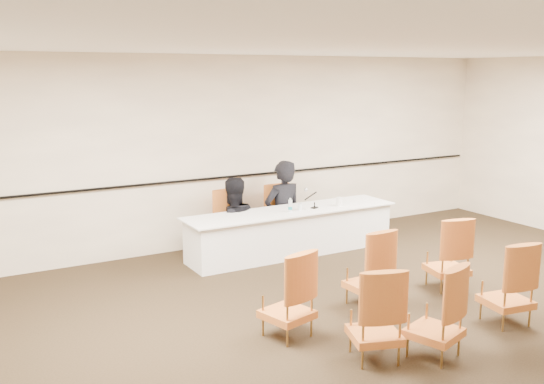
% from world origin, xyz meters
% --- Properties ---
extents(floor, '(10.00, 10.00, 0.00)m').
position_xyz_m(floor, '(0.00, 0.00, 0.00)').
color(floor, black).
rests_on(floor, ground).
extents(ceiling, '(10.00, 10.00, 0.00)m').
position_xyz_m(ceiling, '(0.00, 0.00, 3.00)').
color(ceiling, white).
rests_on(ceiling, ground).
extents(wall_back, '(10.00, 0.04, 3.00)m').
position_xyz_m(wall_back, '(0.00, 4.00, 1.50)').
color(wall_back, '#FCEAC6').
rests_on(wall_back, ground).
extents(wall_rail, '(9.80, 0.04, 0.03)m').
position_xyz_m(wall_rail, '(0.00, 3.96, 1.10)').
color(wall_rail, black).
rests_on(wall_rail, wall_back).
extents(panel_table, '(3.40, 0.80, 0.68)m').
position_xyz_m(panel_table, '(0.40, 3.01, 0.34)').
color(panel_table, white).
rests_on(panel_table, ground).
extents(panelist_main, '(0.72, 0.50, 1.88)m').
position_xyz_m(panelist_main, '(0.55, 3.53, 0.42)').
color(panelist_main, black).
rests_on(panelist_main, ground).
extents(panelist_main_chair, '(0.50, 0.50, 0.95)m').
position_xyz_m(panelist_main_chair, '(0.55, 3.53, 0.47)').
color(panelist_main_chair, '#B54E20').
rests_on(panelist_main_chair, ground).
extents(panelist_second, '(0.86, 0.69, 1.67)m').
position_xyz_m(panelist_second, '(-0.36, 3.53, 0.33)').
color(panelist_second, black).
rests_on(panelist_second, ground).
extents(panelist_second_chair, '(0.50, 0.50, 0.95)m').
position_xyz_m(panelist_second_chair, '(-0.36, 3.53, 0.47)').
color(panelist_second_chair, '#B54E20').
rests_on(panelist_second_chair, ground).
extents(papers, '(0.35, 0.29, 0.00)m').
position_xyz_m(papers, '(0.74, 2.91, 0.68)').
color(papers, white).
rests_on(papers, panel_table).
extents(microphone, '(0.18, 0.24, 0.31)m').
position_xyz_m(microphone, '(0.75, 2.93, 0.83)').
color(microphone, black).
rests_on(microphone, panel_table).
extents(water_bottle, '(0.08, 0.08, 0.21)m').
position_xyz_m(water_bottle, '(0.31, 2.91, 0.78)').
color(water_bottle, teal).
rests_on(water_bottle, panel_table).
extents(drinking_glass, '(0.07, 0.07, 0.10)m').
position_xyz_m(drinking_glass, '(0.50, 2.94, 0.73)').
color(drinking_glass, silver).
rests_on(drinking_glass, panel_table).
extents(coffee_cup, '(0.12, 0.12, 0.14)m').
position_xyz_m(coffee_cup, '(1.18, 2.88, 0.75)').
color(coffee_cup, white).
rests_on(coffee_cup, panel_table).
extents(aud_chair_front_left, '(0.61, 0.61, 0.95)m').
position_xyz_m(aud_chair_front_left, '(-1.21, 0.48, 0.47)').
color(aud_chair_front_left, '#B54E20').
rests_on(aud_chair_front_left, ground).
extents(aud_chair_front_mid, '(0.52, 0.52, 0.95)m').
position_xyz_m(aud_chair_front_mid, '(0.07, 0.74, 0.47)').
color(aud_chair_front_mid, '#B54E20').
rests_on(aud_chair_front_mid, ground).
extents(aud_chair_front_right, '(0.60, 0.60, 0.95)m').
position_xyz_m(aud_chair_front_right, '(1.33, 0.72, 0.47)').
color(aud_chair_front_right, '#B54E20').
rests_on(aud_chair_front_right, ground).
extents(aud_chair_back_left, '(0.64, 0.64, 0.95)m').
position_xyz_m(aud_chair_back_left, '(-0.74, -0.38, 0.47)').
color(aud_chair_back_left, '#B54E20').
rests_on(aud_chair_back_left, ground).
extents(aud_chair_back_mid, '(0.63, 0.63, 0.95)m').
position_xyz_m(aud_chair_back_mid, '(-0.20, -0.62, 0.47)').
color(aud_chair_back_mid, '#B54E20').
rests_on(aud_chair_back_mid, ground).
extents(aud_chair_back_right, '(0.57, 0.57, 0.95)m').
position_xyz_m(aud_chair_back_right, '(1.07, -0.41, 0.47)').
color(aud_chair_back_right, '#B54E20').
rests_on(aud_chair_back_right, ground).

